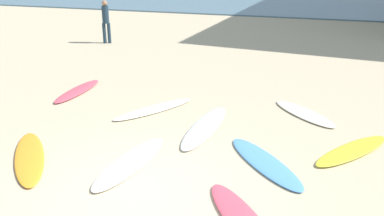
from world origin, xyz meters
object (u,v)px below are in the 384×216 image
Objects in this scene: surfboard_1 at (131,162)px; surfboard_4 at (352,150)px; surfboard_3 at (304,113)px; surfboard_7 at (205,127)px; surfboard_8 at (78,91)px; surfboard_5 at (154,109)px; surfboard_6 at (265,162)px; surfboard_2 at (29,157)px; beachgoer_near at (106,19)px.

surfboard_1 is 4.45m from surfboard_4.
surfboard_3 is 2.61m from surfboard_7.
surfboard_8 is at bearing 136.50° from surfboard_3.
surfboard_4 reaches higher than surfboard_5.
surfboard_5 is 2.69m from surfboard_8.
surfboard_6 is (-0.64, -2.77, 0.00)m from surfboard_3.
surfboard_7 is at bearing -106.77° from surfboard_1.
surfboard_8 reaches higher than surfboard_6.
surfboard_7 is at bearing -177.63° from surfboard_2.
surfboard_4 is 3.17m from surfboard_7.
beachgoer_near reaches higher than surfboard_6.
surfboard_2 is 0.92× the size of surfboard_7.
surfboard_4 is 12.21m from beachgoer_near.
surfboard_3 is 0.78× the size of surfboard_7.
surfboard_1 is at bearing -43.87° from surfboard_5.
surfboard_1 reaches higher than surfboard_6.
surfboard_4 is 1.25× the size of beachgoer_near.
surfboard_3 is at bearing 121.29° from beachgoer_near.
surfboard_4 is 0.86× the size of surfboard_7.
surfboard_4 is at bearing -104.90° from surfboard_3.
surfboard_7 is at bearing 170.45° from surfboard_3.
surfboard_1 is at bearing -45.31° from surfboard_8.
surfboard_4 is 1.91m from surfboard_6.
surfboard_5 is 1.68m from surfboard_7.
surfboard_4 is at bearing 162.17° from surfboard_2.
surfboard_3 is 1.13× the size of beachgoer_near.
surfboard_5 is 8.26m from beachgoer_near.
beachgoer_near is at bearing -45.18° from surfboard_7.
surfboard_6 is (2.47, 0.71, -0.01)m from surfboard_1.
beachgoer_near is at bearing -52.15° from surfboard_1.
surfboard_8 is at bearing -109.28° from surfboard_2.
surfboard_2 is 1.05× the size of surfboard_6.
surfboard_6 is 1.99m from surfboard_7.
surfboard_1 is 10.86m from beachgoer_near.
surfboard_2 is at bearing 172.98° from surfboard_3.
surfboard_5 is 3.64m from surfboard_6.
surfboard_4 is 1.04× the size of surfboard_8.
beachgoer_near is (-6.21, 7.45, 0.96)m from surfboard_7.
surfboard_2 is 10.39m from beachgoer_near.
surfboard_3 is 6.27m from surfboard_8.
surfboard_8 is (-7.26, 1.75, 0.00)m from surfboard_4.
surfboard_6 is 1.06× the size of surfboard_8.
surfboard_8 is (-2.59, 0.71, 0.01)m from surfboard_5.
surfboard_6 is at bearing -147.01° from surfboard_3.
surfboard_1 is 2.22m from surfboard_7.
beachgoer_near is at bearing 159.37° from surfboard_5.
surfboard_6 is at bearing -111.31° from surfboard_4.
surfboard_6 is at bearing 144.42° from surfboard_7.
beachgoer_near reaches higher than surfboard_2.
surfboard_2 reaches higher than surfboard_6.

